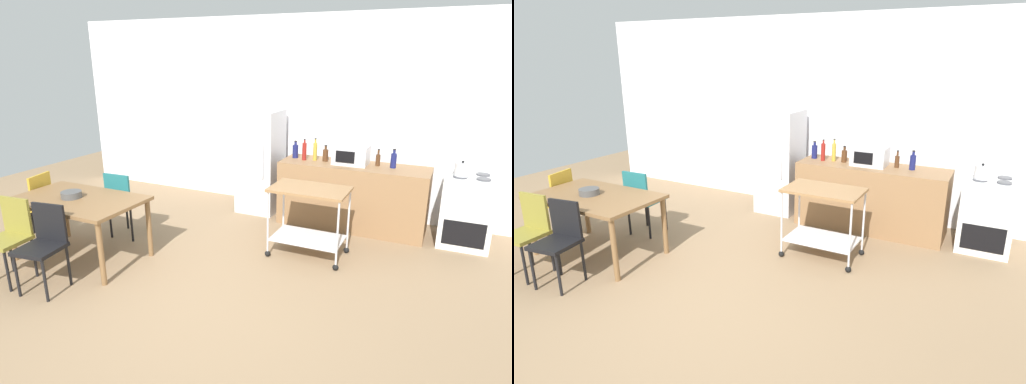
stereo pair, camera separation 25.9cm
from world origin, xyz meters
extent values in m
plane|color=#8C7051|center=(0.00, 0.00, 0.00)|extent=(12.00, 12.00, 0.00)
cube|color=white|center=(0.00, 3.20, 1.45)|extent=(8.40, 0.12, 2.90)
cube|color=olive|center=(0.90, 2.60, 0.45)|extent=(2.00, 0.64, 0.90)
cube|color=brown|center=(-1.75, 0.24, 0.73)|extent=(1.50, 0.90, 0.04)
cylinder|color=brown|center=(-2.44, -0.15, 0.35)|extent=(0.06, 0.06, 0.71)
cylinder|color=brown|center=(-1.06, -0.15, 0.35)|extent=(0.06, 0.06, 0.71)
cylinder|color=brown|center=(-2.44, 0.63, 0.35)|extent=(0.06, 0.06, 0.71)
cylinder|color=brown|center=(-1.06, 0.63, 0.35)|extent=(0.06, 0.06, 0.71)
cube|color=olive|center=(-2.01, -0.51, 0.47)|extent=(0.43, 0.43, 0.04)
cube|color=olive|center=(-2.03, -0.33, 0.69)|extent=(0.38, 0.06, 0.40)
cylinder|color=black|center=(-1.83, -0.66, 0.23)|extent=(0.03, 0.03, 0.45)
cylinder|color=black|center=(-2.20, -0.36, 0.23)|extent=(0.03, 0.03, 0.45)
cylinder|color=black|center=(-1.86, -0.33, 0.23)|extent=(0.03, 0.03, 0.45)
cube|color=gold|center=(-2.75, 0.39, 0.47)|extent=(0.47, 0.47, 0.04)
cube|color=gold|center=(-2.58, 0.42, 0.69)|extent=(0.11, 0.38, 0.40)
cylinder|color=black|center=(-2.96, 0.52, 0.23)|extent=(0.03, 0.03, 0.45)
cylinder|color=black|center=(-2.88, 0.18, 0.23)|extent=(0.03, 0.03, 0.45)
cylinder|color=black|center=(-2.62, 0.59, 0.23)|extent=(0.03, 0.03, 0.45)
cylinder|color=black|center=(-2.55, 0.26, 0.23)|extent=(0.03, 0.03, 0.45)
cube|color=#1E666B|center=(-1.72, 1.03, 0.47)|extent=(0.42, 0.42, 0.04)
cube|color=#1E666B|center=(-1.71, 0.85, 0.69)|extent=(0.38, 0.05, 0.40)
cylinder|color=black|center=(-1.56, 1.21, 0.23)|extent=(0.03, 0.03, 0.45)
cylinder|color=black|center=(-1.90, 1.19, 0.23)|extent=(0.03, 0.03, 0.45)
cylinder|color=black|center=(-1.54, 0.87, 0.23)|extent=(0.03, 0.03, 0.45)
cylinder|color=black|center=(-1.88, 0.85, 0.23)|extent=(0.03, 0.03, 0.45)
cube|color=black|center=(-1.52, -0.50, 0.47)|extent=(0.45, 0.45, 0.04)
cube|color=black|center=(-1.54, -0.32, 0.69)|extent=(0.38, 0.09, 0.40)
cylinder|color=black|center=(-1.66, -0.69, 0.23)|extent=(0.03, 0.03, 0.45)
cylinder|color=black|center=(-1.32, -0.64, 0.23)|extent=(0.03, 0.03, 0.45)
cylinder|color=black|center=(-1.71, -0.35, 0.23)|extent=(0.03, 0.03, 0.45)
cylinder|color=black|center=(-1.37, -0.30, 0.23)|extent=(0.03, 0.03, 0.45)
cube|color=white|center=(2.35, 2.62, 0.45)|extent=(0.60, 0.60, 0.90)
cube|color=black|center=(2.35, 2.32, 0.25)|extent=(0.48, 0.01, 0.32)
cylinder|color=#47474C|center=(2.22, 2.50, 0.91)|extent=(0.16, 0.16, 0.02)
cylinder|color=#47474C|center=(2.48, 2.50, 0.91)|extent=(0.16, 0.16, 0.02)
cylinder|color=#47474C|center=(2.22, 2.74, 0.91)|extent=(0.16, 0.16, 0.02)
cylinder|color=#47474C|center=(2.48, 2.74, 0.91)|extent=(0.16, 0.16, 0.02)
cube|color=silver|center=(-0.55, 2.70, 0.78)|extent=(0.60, 0.60, 1.55)
cylinder|color=silver|center=(-0.37, 2.39, 0.85)|extent=(0.02, 0.02, 0.50)
cube|color=olive|center=(0.65, 1.46, 0.83)|extent=(0.90, 0.56, 0.03)
cube|color=silver|center=(0.65, 1.46, 0.22)|extent=(0.83, 0.52, 0.02)
cylinder|color=silver|center=(0.23, 1.21, 0.45)|extent=(0.02, 0.02, 0.76)
sphere|color=black|center=(0.23, 1.21, 0.04)|extent=(0.07, 0.07, 0.07)
cylinder|color=silver|center=(1.07, 1.21, 0.45)|extent=(0.02, 0.02, 0.76)
sphere|color=black|center=(1.07, 1.21, 0.04)|extent=(0.07, 0.07, 0.07)
cylinder|color=silver|center=(0.23, 1.71, 0.45)|extent=(0.02, 0.02, 0.76)
sphere|color=black|center=(0.23, 1.71, 0.04)|extent=(0.07, 0.07, 0.07)
cylinder|color=silver|center=(1.07, 1.71, 0.45)|extent=(0.02, 0.02, 0.76)
sphere|color=black|center=(1.07, 1.71, 0.04)|extent=(0.07, 0.07, 0.07)
cylinder|color=navy|center=(0.03, 2.65, 0.99)|extent=(0.08, 0.08, 0.19)
cylinder|color=navy|center=(0.03, 2.65, 1.11)|extent=(0.04, 0.04, 0.05)
cylinder|color=black|center=(0.03, 2.65, 1.14)|extent=(0.04, 0.04, 0.01)
cylinder|color=maroon|center=(0.19, 2.58, 1.02)|extent=(0.06, 0.06, 0.24)
cylinder|color=maroon|center=(0.19, 2.58, 1.17)|extent=(0.03, 0.03, 0.05)
cylinder|color=black|center=(0.19, 2.58, 1.19)|extent=(0.03, 0.03, 0.01)
cylinder|color=gold|center=(0.34, 2.62, 1.02)|extent=(0.06, 0.06, 0.25)
cylinder|color=gold|center=(0.34, 2.62, 1.18)|extent=(0.03, 0.03, 0.06)
cylinder|color=black|center=(0.34, 2.62, 1.21)|extent=(0.03, 0.03, 0.01)
cylinder|color=#4C2D19|center=(0.49, 2.64, 0.98)|extent=(0.08, 0.08, 0.16)
cylinder|color=#4C2D19|center=(0.49, 2.64, 1.09)|extent=(0.04, 0.04, 0.05)
cylinder|color=black|center=(0.49, 2.64, 1.12)|extent=(0.04, 0.04, 0.01)
cube|color=silver|center=(0.85, 2.62, 1.03)|extent=(0.46, 0.34, 0.26)
cube|color=black|center=(0.81, 2.44, 1.03)|extent=(0.25, 0.01, 0.16)
cylinder|color=#4C2D19|center=(1.20, 2.68, 0.98)|extent=(0.06, 0.06, 0.15)
cylinder|color=#4C2D19|center=(1.20, 2.68, 1.09)|extent=(0.03, 0.03, 0.06)
cylinder|color=black|center=(1.20, 2.68, 1.12)|extent=(0.03, 0.03, 0.01)
cylinder|color=navy|center=(1.41, 2.65, 1.00)|extent=(0.08, 0.08, 0.19)
cylinder|color=navy|center=(1.41, 2.65, 1.12)|extent=(0.03, 0.03, 0.05)
cylinder|color=black|center=(1.41, 2.65, 1.15)|extent=(0.04, 0.04, 0.01)
cylinder|color=#4C4C4C|center=(-1.82, 0.23, 0.79)|extent=(0.23, 0.23, 0.08)
cylinder|color=silver|center=(2.23, 2.52, 1.00)|extent=(0.17, 0.17, 0.16)
sphere|color=black|center=(2.23, 2.52, 1.09)|extent=(0.03, 0.03, 0.03)
cylinder|color=silver|center=(2.34, 2.52, 1.02)|extent=(0.08, 0.02, 0.07)
camera|label=1|loc=(2.15, -3.17, 2.33)|focal=30.52mm
camera|label=2|loc=(2.38, -3.06, 2.33)|focal=30.52mm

